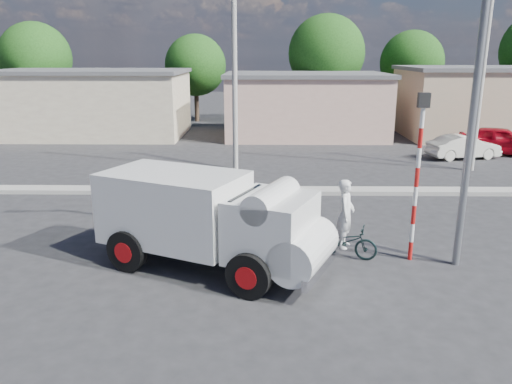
{
  "coord_description": "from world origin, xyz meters",
  "views": [
    {
      "loc": [
        -0.7,
        -10.83,
        5.3
      ],
      "look_at": [
        -0.92,
        3.43,
        1.3
      ],
      "focal_mm": 35.0,
      "sensor_mm": 36.0,
      "label": 1
    }
  ],
  "objects_px": {
    "truck": "(213,219)",
    "traffic_pole": "(418,164)",
    "car_red": "(501,141)",
    "cyclist": "(345,225)",
    "bicycle": "(344,241)",
    "car_cream": "(463,147)",
    "streetlight": "(471,67)"
  },
  "relations": [
    {
      "from": "bicycle",
      "to": "traffic_pole",
      "type": "distance_m",
      "value": 2.75
    },
    {
      "from": "bicycle",
      "to": "streetlight",
      "type": "height_order",
      "value": "streetlight"
    },
    {
      "from": "traffic_pole",
      "to": "streetlight",
      "type": "bearing_deg",
      "value": -17.73
    },
    {
      "from": "traffic_pole",
      "to": "streetlight",
      "type": "relative_size",
      "value": 0.48
    },
    {
      "from": "streetlight",
      "to": "traffic_pole",
      "type": "bearing_deg",
      "value": 162.27
    },
    {
      "from": "bicycle",
      "to": "car_red",
      "type": "height_order",
      "value": "car_red"
    },
    {
      "from": "cyclist",
      "to": "car_red",
      "type": "xyz_separation_m",
      "value": [
        10.59,
        14.23,
        -0.18
      ]
    },
    {
      "from": "bicycle",
      "to": "cyclist",
      "type": "distance_m",
      "value": 0.46
    },
    {
      "from": "bicycle",
      "to": "car_cream",
      "type": "bearing_deg",
      "value": -12.92
    },
    {
      "from": "truck",
      "to": "car_red",
      "type": "relative_size",
      "value": 1.41
    },
    {
      "from": "truck",
      "to": "car_cream",
      "type": "xyz_separation_m",
      "value": [
        11.57,
        13.85,
        -0.72
      ]
    },
    {
      "from": "truck",
      "to": "bicycle",
      "type": "height_order",
      "value": "truck"
    },
    {
      "from": "truck",
      "to": "traffic_pole",
      "type": "distance_m",
      "value": 5.35
    },
    {
      "from": "cyclist",
      "to": "traffic_pole",
      "type": "distance_m",
      "value": 2.41
    },
    {
      "from": "bicycle",
      "to": "car_cream",
      "type": "relative_size",
      "value": 0.48
    },
    {
      "from": "truck",
      "to": "streetlight",
      "type": "distance_m",
      "value": 7.1
    },
    {
      "from": "bicycle",
      "to": "traffic_pole",
      "type": "height_order",
      "value": "traffic_pole"
    },
    {
      "from": "truck",
      "to": "car_red",
      "type": "height_order",
      "value": "truck"
    },
    {
      "from": "car_cream",
      "to": "car_red",
      "type": "height_order",
      "value": "car_red"
    },
    {
      "from": "car_cream",
      "to": "traffic_pole",
      "type": "relative_size",
      "value": 0.84
    },
    {
      "from": "car_cream",
      "to": "streetlight",
      "type": "relative_size",
      "value": 0.41
    },
    {
      "from": "car_red",
      "to": "car_cream",
      "type": "bearing_deg",
      "value": 136.93
    },
    {
      "from": "truck",
      "to": "car_red",
      "type": "distance_m",
      "value": 20.55
    },
    {
      "from": "cyclist",
      "to": "traffic_pole",
      "type": "bearing_deg",
      "value": -75.17
    },
    {
      "from": "car_cream",
      "to": "car_red",
      "type": "relative_size",
      "value": 0.84
    },
    {
      "from": "traffic_pole",
      "to": "streetlight",
      "type": "distance_m",
      "value": 2.56
    },
    {
      "from": "traffic_pole",
      "to": "cyclist",
      "type": "bearing_deg",
      "value": 175.77
    },
    {
      "from": "streetlight",
      "to": "truck",
      "type": "bearing_deg",
      "value": -176.66
    },
    {
      "from": "cyclist",
      "to": "streetlight",
      "type": "distance_m",
      "value": 4.86
    },
    {
      "from": "truck",
      "to": "cyclist",
      "type": "relative_size",
      "value": 3.33
    },
    {
      "from": "truck",
      "to": "car_cream",
      "type": "height_order",
      "value": "truck"
    },
    {
      "from": "car_red",
      "to": "truck",
      "type": "bearing_deg",
      "value": 158.31
    }
  ]
}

